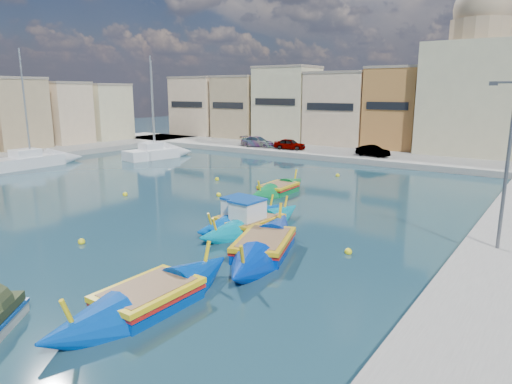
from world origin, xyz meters
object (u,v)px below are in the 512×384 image
Objects in this scene: quay_street_lamp at (506,165)px; yacht_midnorth at (165,153)px; luzzu_blue_south at (264,247)px; yacht_north at (161,151)px; luzzu_turquoise_cabin at (253,223)px; yacht_mid at (46,160)px; church_block at (475,82)px; luzzu_cyan_south at (149,300)px; luzzu_green at (279,190)px; luzzu_blue_cabin at (243,220)px.

yacht_midnorth is (-36.12, 14.20, -3.86)m from quay_street_lamp.
yacht_north is (-28.81, 20.84, 0.17)m from luzzu_blue_south.
yacht_mid reaches higher than luzzu_turquoise_cabin.
luzzu_blue_south is 33.45m from yacht_midnorth.
church_block reaches higher than luzzu_cyan_south.
luzzu_green is 0.77× the size of luzzu_blue_south.
yacht_north reaches higher than luzzu_turquoise_cabin.
quay_street_lamp is 41.07m from yacht_north.
church_block reaches higher than yacht_mid.
yacht_north is at bearing 157.17° from luzzu_green.
quay_street_lamp is 39.00m from yacht_midnorth.
yacht_midnorth is (-28.68, -19.80, -7.93)m from church_block.
church_block is 37.87m from luzzu_turquoise_cabin.
luzzu_green is at bearing 119.12° from luzzu_blue_south.
luzzu_blue_cabin reaches higher than luzzu_cyan_south.
luzzu_green is 26.86m from yacht_mid.
luzzu_turquoise_cabin is at bearing -34.57° from yacht_north.
luzzu_blue_south is (3.51, -3.06, -0.03)m from luzzu_blue_cabin.
yacht_midnorth is at bearing 158.54° from quay_street_lamp.
quay_street_lamp is (7.44, -34.00, -4.07)m from church_block.
yacht_north is at bearing 145.43° from luzzu_turquoise_cabin.
yacht_mid reaches higher than luzzu_blue_cabin.
luzzu_blue_cabin is 1.01× the size of luzzu_green.
yacht_midnorth is 12.51m from yacht_mid.
luzzu_green is 0.87× the size of luzzu_cyan_south.
luzzu_green is 0.66× the size of yacht_north.
yacht_midnorth is at bearing 61.03° from yacht_mid.
quay_street_lamp is at bearing 53.12° from luzzu_cyan_south.
quay_street_lamp is 12.69m from luzzu_turquoise_cabin.
luzzu_green is (-3.72, 8.59, -0.08)m from luzzu_turquoise_cabin.
luzzu_cyan_south is at bearing -71.96° from luzzu_blue_cabin.
church_block is 2.50× the size of luzzu_green.
quay_street_lamp is 0.91× the size of luzzu_cyan_south.
luzzu_turquoise_cabin is 0.72× the size of yacht_midnorth.
luzzu_blue_south is 34.22m from yacht_mid.
luzzu_cyan_south is at bearing -71.64° from luzzu_green.
yacht_mid is at bearing 168.85° from luzzu_turquoise_cabin.
luzzu_turquoise_cabin is 1.13× the size of luzzu_blue_cabin.
yacht_north is (-25.29, 17.78, 0.13)m from luzzu_blue_cabin.
luzzu_blue_cabin is 0.77× the size of luzzu_blue_south.
luzzu_green is 0.62× the size of yacht_mid.
yacht_midnorth is at bearing 143.84° from luzzu_blue_south.
luzzu_turquoise_cabin reaches higher than luzzu_green.
luzzu_blue_cabin is 0.62× the size of yacht_mid.
luzzu_blue_cabin is at bearing -71.25° from luzzu_green.
yacht_north is at bearing 144.90° from luzzu_blue_cabin.
yacht_midnorth is at bearing 135.07° from luzzu_cyan_south.
church_block reaches higher than yacht_north.
luzzu_cyan_south is at bearing -76.37° from luzzu_turquoise_cabin.
luzzu_blue_south is at bearing -35.88° from yacht_north.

